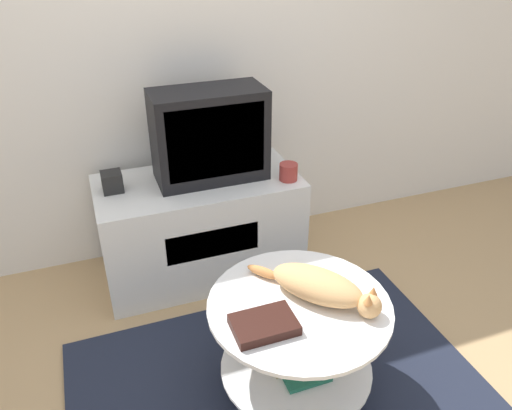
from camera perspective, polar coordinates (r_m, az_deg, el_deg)
The scene contains 10 objects.
ground_plane at distance 2.38m, azimuth 2.39°, elevation -20.07°, with size 12.00×12.00×0.00m, color tan.
wall_back at distance 2.84m, azimuth -7.77°, elevation 19.07°, with size 8.00×0.05×2.60m.
rug at distance 2.37m, azimuth 2.39°, elevation -19.91°, with size 1.78×1.16×0.02m.
tv_stand at distance 2.86m, azimuth -6.36°, elevation -2.49°, with size 1.10×0.55×0.59m.
tv at distance 2.65m, azimuth -5.26°, elevation 7.95°, with size 0.59×0.29×0.49m.
speaker at distance 2.68m, azimuth -16.12°, elevation 2.57°, with size 0.10×0.10×0.10m.
mug at distance 2.69m, azimuth 3.73°, elevation 3.80°, with size 0.10×0.10×0.09m.
coffee_table at distance 2.13m, azimuth 4.75°, elevation -14.75°, with size 0.73×0.73×0.48m.
dvd_box at distance 1.89m, azimuth 0.92°, elevation -13.51°, with size 0.24×0.16×0.04m.
cat at distance 2.01m, azimuth 7.39°, elevation -9.21°, with size 0.41×0.48×0.12m.
Camera 1 is at (-0.62, -1.40, 1.82)m, focal length 35.00 mm.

